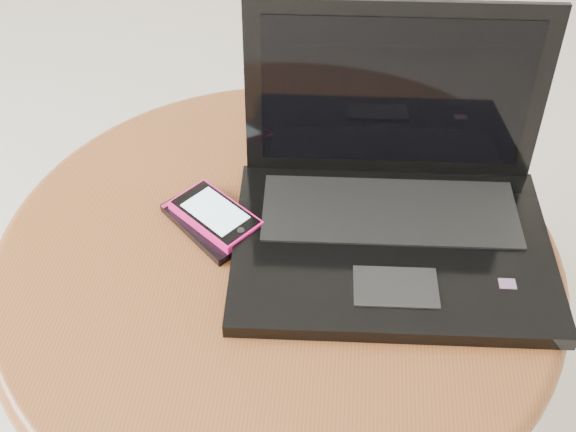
# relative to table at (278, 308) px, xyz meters

# --- Properties ---
(table) EXTENTS (0.65, 0.65, 0.52)m
(table) POSITION_rel_table_xyz_m (0.00, 0.00, 0.00)
(table) COLOR brown
(table) RESTS_ON ground
(laptop) EXTENTS (0.37, 0.29, 0.23)m
(laptop) POSITION_rel_table_xyz_m (0.13, 0.04, 0.15)
(laptop) COLOR black
(laptop) RESTS_ON table
(phone_black) EXTENTS (0.13, 0.12, 0.01)m
(phone_black) POSITION_rel_table_xyz_m (-0.08, 0.03, 0.12)
(phone_black) COLOR black
(phone_black) RESTS_ON table
(phone_pink) EXTENTS (0.12, 0.11, 0.01)m
(phone_pink) POSITION_rel_table_xyz_m (-0.07, 0.03, 0.13)
(phone_pink) COLOR #FB177E
(phone_pink) RESTS_ON phone_black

